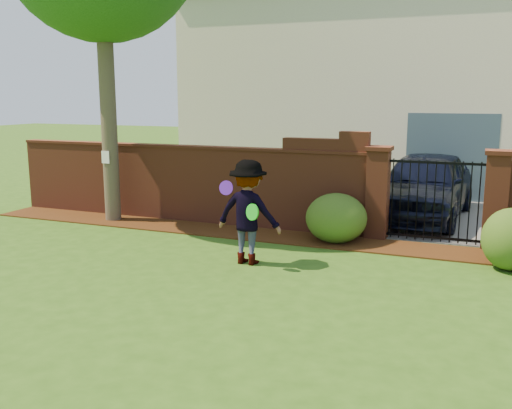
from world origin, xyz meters
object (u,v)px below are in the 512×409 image
at_px(man, 247,213).
at_px(frisbee_purple, 226,188).
at_px(frisbee_green, 252,212).
at_px(car, 422,187).

bearing_deg(man, frisbee_purple, 14.33).
xyz_separation_m(man, frisbee_green, (0.21, -0.27, 0.08)).
bearing_deg(frisbee_green, frisbee_purple, 160.32).
relative_size(car, frisbee_purple, 18.62).
bearing_deg(frisbee_purple, man, 11.53).
height_order(car, frisbee_purple, car).
bearing_deg(man, car, -114.24).
relative_size(car, man, 2.57).
bearing_deg(frisbee_purple, frisbee_green, -19.68).
bearing_deg(frisbee_green, man, 127.18).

